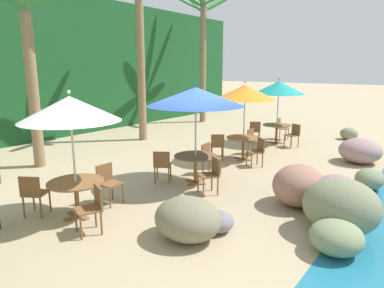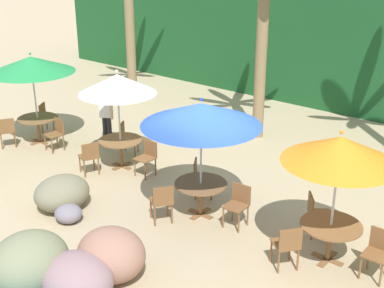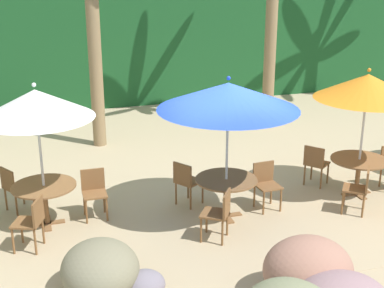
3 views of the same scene
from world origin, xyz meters
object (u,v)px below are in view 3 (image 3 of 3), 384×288
Objects in this scene: umbrella_orange at (367,87)px; dining_table_white at (44,192)px; chair_white_seaward at (94,190)px; chair_blue_seaward at (266,182)px; dining_table_blue at (226,185)px; chair_blue_left at (220,212)px; chair_blue_inland at (186,180)px; chair_orange_inland at (315,162)px; chair_white_inland at (14,186)px; chair_white_left at (32,220)px; chair_orange_left at (360,187)px; dining_table_orange at (359,165)px; umbrella_white at (36,104)px; umbrella_blue at (228,96)px.

dining_table_white is at bearing 175.24° from umbrella_orange.
chair_white_seaward is 1.00× the size of chair_blue_seaward.
dining_table_blue is 1.26× the size of chair_blue_left.
chair_orange_inland is (2.77, 0.12, 0.00)m from chair_blue_inland.
chair_orange_inland is at bearing 1.37° from dining_table_white.
umbrella_orange is 1.87m from chair_orange_inland.
chair_white_left is (0.29, -1.50, 0.00)m from chair_white_inland.
dining_table_blue is 0.44× the size of umbrella_orange.
chair_orange_left is (-0.45, -0.73, -1.66)m from umbrella_orange.
dining_table_blue is 0.86m from chair_blue_left.
umbrella_white is at bearing 175.24° from dining_table_orange.
umbrella_orange is at bearing 3.31° from dining_table_blue.
chair_blue_inland and chair_orange_inland have the same top height.
chair_orange_left is at bearing -15.75° from chair_white_seaward.
chair_white_left is 0.79× the size of dining_table_orange.
umbrella_white is 3.47m from chair_blue_left.
chair_white_seaward is 1.00× the size of chair_orange_inland.
chair_white_inland and chair_orange_inland have the same top height.
dining_table_orange is 1.26× the size of chair_orange_inland.
chair_blue_seaward is (3.93, -0.50, -0.10)m from dining_table_white.
chair_white_left is at bearing -105.73° from dining_table_white.
umbrella_white is 2.91× the size of chair_white_left.
dining_table_white is 5.60m from chair_orange_left.
chair_blue_seaward is at bearing 4.43° from chair_white_left.
chair_blue_left reaches higher than dining_table_white.
chair_white_inland is at bearing 159.68° from umbrella_blue.
umbrella_white is 2.30× the size of dining_table_blue.
chair_blue_inland is at bearing 16.61° from chair_white_left.
umbrella_white is at bearing 167.40° from chair_orange_left.
umbrella_white is 6.13m from dining_table_orange.
chair_white_inland reaches higher than dining_table_white.
chair_white_left is at bearing -79.25° from chair_white_inland.
chair_blue_seaward is at bearing 36.54° from chair_blue_left.
umbrella_white reaches higher than dining_table_orange.
umbrella_white is at bearing -179.87° from chair_blue_inland.
umbrella_white is at bearing -178.63° from chair_orange_inland.
umbrella_blue reaches higher than umbrella_orange.
chair_blue_seaward is at bearing -179.74° from umbrella_orange.
chair_white_seaward is 5.09m from dining_table_orange.
chair_white_seaward is at bearing 177.51° from chair_blue_inland.
chair_blue_inland is 2.77m from chair_orange_inland.
umbrella_blue reaches higher than chair_orange_left.
chair_white_seaward is at bearing 5.34° from umbrella_white.
chair_orange_left is at bearing 4.00° from chair_blue_left.
dining_table_orange is 0.86m from chair_orange_inland.
chair_blue_left is (2.70, -1.41, -1.66)m from umbrella_white.
chair_orange_inland and chair_orange_left have the same top height.
chair_white_left reaches higher than dining_table_blue.
umbrella_white is 2.91× the size of chair_orange_left.
chair_blue_seaward is at bearing 154.83° from chair_orange_left.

